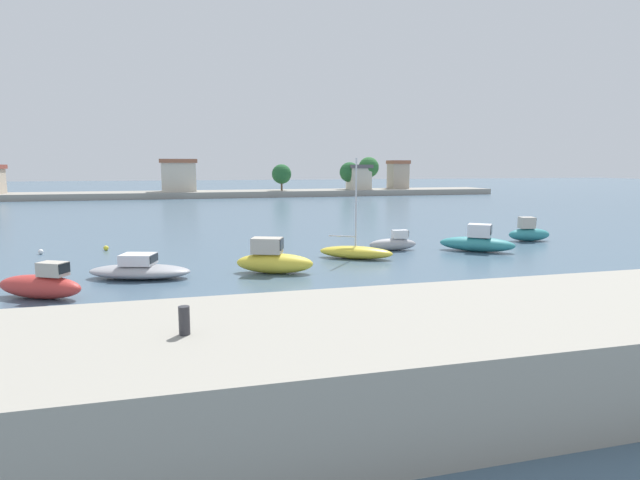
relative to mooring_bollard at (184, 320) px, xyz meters
The scene contains 14 objects.
ground_plane 10.27m from the mooring_bollard, 65.36° to the left, with size 400.00×400.00×0.00m, color #476075.
seawall_embankment 4.38m from the mooring_bollard, ahead, with size 61.51×6.27×2.16m, color #9E998C.
mooring_bollard is the anchor object (origin of this frame).
moored_boat_0 14.86m from the mooring_bollard, 114.22° to the left, with size 4.21×3.05×1.64m.
moored_boat_1 16.92m from the mooring_bollard, 97.51° to the left, with size 5.63×3.52×1.28m.
moored_boat_2 16.95m from the mooring_bollard, 73.79° to the left, with size 4.44×2.93×1.92m.
moored_boat_3 22.00m from the mooring_bollard, 61.53° to the left, with size 4.69×3.64×6.23m.
moored_boat_4 25.86m from the mooring_bollard, 57.12° to the left, with size 3.39×1.28×1.39m.
moored_boat_5 27.69m from the mooring_bollard, 45.67° to the left, with size 4.85×4.26×1.87m.
moored_boat_6 34.74m from the mooring_bollard, 41.83° to the left, with size 3.38×1.82×1.86m.
mooring_buoy_0 27.21m from the mooring_bollard, 100.87° to the left, with size 0.35×0.35×0.35m, color yellow.
mooring_buoy_1 27.73m from the mooring_bollard, 109.12° to the left, with size 0.33×0.33×0.33m, color white.
mooring_buoy_2 27.56m from the mooring_bollard, 78.83° to the left, with size 0.42×0.42×0.42m, color white.
distant_shoreline 88.70m from the mooring_bollard, 85.67° to the left, with size 115.31×9.58×7.55m.
Camera 1 is at (-4.11, -20.18, 5.74)m, focal length 29.16 mm.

